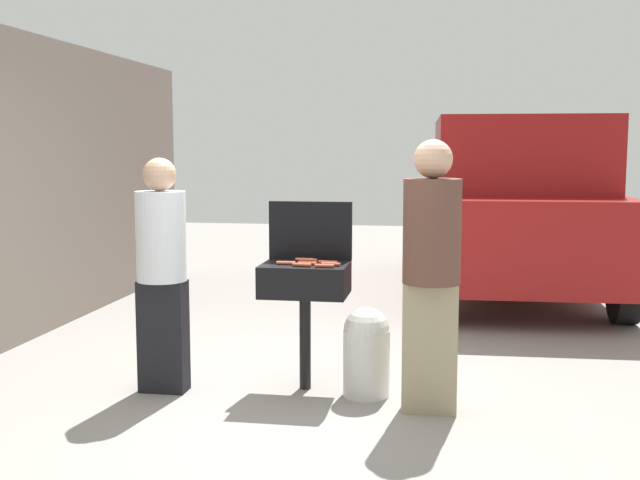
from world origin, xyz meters
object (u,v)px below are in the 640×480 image
(hot_dog_2, at_px, (307,264))
(bbq_grill, at_px, (305,284))
(hot_dog_5, at_px, (331,264))
(person_left, at_px, (162,266))
(hot_dog_6, at_px, (305,260))
(hot_dog_7, at_px, (324,266))
(person_right, at_px, (431,266))
(hot_dog_3, at_px, (308,260))
(parked_minivan, at_px, (513,206))
(hot_dog_1, at_px, (302,265))
(hot_dog_0, at_px, (286,263))
(propane_tank, at_px, (366,350))
(hot_dog_4, at_px, (328,262))

(hot_dog_2, bearing_deg, bbq_grill, 112.83)
(hot_dog_5, distance_m, person_left, 1.17)
(hot_dog_6, bearing_deg, hot_dog_2, -74.24)
(hot_dog_7, xyz_separation_m, person_right, (0.72, -0.19, 0.04))
(hot_dog_3, height_order, parked_minivan, parked_minivan)
(hot_dog_7, bearing_deg, hot_dog_1, 174.47)
(hot_dog_0, relative_size, propane_tank, 0.21)
(hot_dog_6, relative_size, person_left, 0.08)
(hot_dog_2, bearing_deg, person_right, -17.91)
(hot_dog_1, distance_m, hot_dog_7, 0.16)
(hot_dog_1, xyz_separation_m, hot_dog_6, (-0.03, 0.25, 0.00))
(hot_dog_6, bearing_deg, person_right, -26.76)
(hot_dog_4, distance_m, person_right, 0.80)
(hot_dog_1, xyz_separation_m, hot_dog_4, (0.16, 0.15, 0.00))
(hot_dog_3, relative_size, propane_tank, 0.21)
(hot_dog_6, relative_size, propane_tank, 0.21)
(bbq_grill, xyz_separation_m, hot_dog_5, (0.19, -0.07, 0.15))
(hot_dog_6, distance_m, person_right, 1.01)
(hot_dog_1, bearing_deg, person_left, -175.44)
(hot_dog_1, distance_m, person_right, 0.90)
(hot_dog_2, distance_m, hot_dog_5, 0.17)
(bbq_grill, xyz_separation_m, hot_dog_7, (0.16, -0.15, 0.15))
(person_right, bearing_deg, hot_dog_0, -30.93)
(hot_dog_1, relative_size, person_right, 0.07)
(hot_dog_4, bearing_deg, parked_minivan, 68.48)
(hot_dog_2, height_order, hot_dog_6, same)
(bbq_grill, bearing_deg, hot_dog_5, -20.27)
(hot_dog_0, distance_m, hot_dog_6, 0.20)
(hot_dog_0, relative_size, hot_dog_2, 1.00)
(hot_dog_4, bearing_deg, hot_dog_7, -89.64)
(hot_dog_7, relative_size, propane_tank, 0.21)
(bbq_grill, xyz_separation_m, person_left, (-0.96, -0.21, 0.13))
(hot_dog_3, xyz_separation_m, hot_dog_6, (-0.03, 0.03, 0.00))
(hot_dog_2, height_order, hot_dog_7, same)
(person_left, bearing_deg, hot_dog_3, 5.80)
(hot_dog_5, distance_m, person_right, 0.74)
(hot_dog_5, bearing_deg, person_left, -173.10)
(hot_dog_1, bearing_deg, hot_dog_4, 43.24)
(hot_dog_2, distance_m, person_left, 1.00)
(person_left, bearing_deg, parked_minivan, 46.08)
(bbq_grill, bearing_deg, hot_dog_3, 84.49)
(hot_dog_0, relative_size, hot_dog_7, 1.00)
(hot_dog_3, bearing_deg, person_left, -162.96)
(hot_dog_6, bearing_deg, parked_minivan, 65.67)
(bbq_grill, relative_size, hot_dog_1, 6.85)
(hot_dog_0, xyz_separation_m, hot_dog_2, (0.15, -0.00, 0.00))
(hot_dog_3, xyz_separation_m, hot_dog_5, (0.19, -0.16, 0.00))
(person_left, xyz_separation_m, person_right, (1.84, -0.13, 0.06))
(hot_dog_5, relative_size, person_right, 0.07)
(hot_dog_4, xyz_separation_m, propane_tank, (0.28, -0.10, -0.58))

